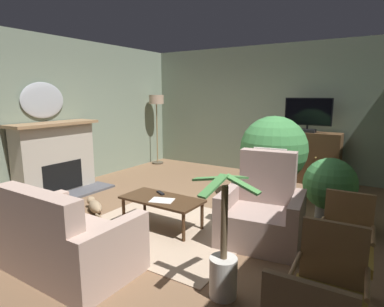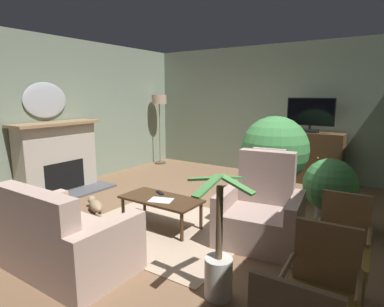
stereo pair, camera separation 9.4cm
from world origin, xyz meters
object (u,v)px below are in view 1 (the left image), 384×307
Objects in this scene: folded_newspaper at (162,200)px; potted_plant_leafy_by_curtain at (330,187)px; tv_cabinet at (306,158)px; potted_plant_on_hearth_side at (223,265)px; sofa_floral at (65,242)px; potted_plant_tall_palm_by_window at (273,151)px; floor_lamp at (157,107)px; side_chair_far_end at (328,292)px; fireplace at (56,160)px; television at (308,114)px; side_chair_tucked_against_wall at (345,245)px; cat at (95,206)px; tv_remote at (161,193)px; wall_mirror_oval at (43,100)px; armchair_beside_cabinet at (262,214)px; coffee_table at (162,201)px.

potted_plant_leafy_by_curtain reaches higher than folded_newspaper.
potted_plant_on_hearth_side reaches higher than tv_cabinet.
potted_plant_on_hearth_side reaches higher than sofa_floral.
floor_lamp is at bearing 161.34° from potted_plant_tall_palm_by_window.
sofa_floral is 2.47m from side_chair_far_end.
fireplace is 1.79× the size of television.
fireplace is 4.87m from side_chair_tucked_against_wall.
side_chair_far_end is (1.21, -4.56, 0.02)m from tv_cabinet.
cat is (-1.28, -0.03, -0.32)m from folded_newspaper.
television reaches higher than tv_remote.
side_chair_far_end is 0.78m from side_chair_tucked_against_wall.
tv_remote is (2.42, -0.06, -0.20)m from fireplace.
side_chair_far_end is (2.22, -1.09, 0.10)m from folded_newspaper.
floor_lamp is at bearing -176.41° from television.
armchair_beside_cabinet is (4.08, 0.13, -1.32)m from wall_mirror_oval.
wall_mirror_oval is 0.76× the size of coffee_table.
tv_cabinet reaches higher than cat.
side_chair_tucked_against_wall is at bearing 89.97° from side_chair_far_end.
tv_cabinet is 1.36× the size of potted_plant_leafy_by_curtain.
cat is at bearing -123.29° from tv_cabinet.
armchair_beside_cabinet is 1.70× the size of cat.
potted_plant_leafy_by_curtain is (2.06, 2.57, 0.26)m from sofa_floral.
potted_plant_tall_palm_by_window reaches higher than armchair_beside_cabinet.
fireplace reaches higher than sofa_floral.
potted_plant_on_hearth_side reaches higher than folded_newspaper.
fireplace reaches higher than coffee_table.
tv_remote reaches higher than cat.
floor_lamp is (-3.62, -0.23, 0.06)m from television.
television is at bearing 94.24° from potted_plant_on_hearth_side.
potted_plant_leafy_by_curtain is at bearing 99.41° from side_chair_far_end.
folded_newspaper is at bearing -50.63° from floor_lamp.
television is 3.63m from floor_lamp.
floor_lamp is at bearing 85.10° from wall_mirror_oval.
tv_cabinet reaches higher than side_chair_far_end.
side_chair_far_end is (2.28, -1.17, 0.15)m from coffee_table.
floor_lamp is at bearing 138.50° from side_chair_far_end.
television is 0.64× the size of sofa_floral.
tv_cabinet is 4.20m from cat.
side_chair_tucked_against_wall is (2.42, -0.54, 0.09)m from tv_remote.
armchair_beside_cabinet is 4.86m from floor_lamp.
television is 0.63× the size of potted_plant_tall_palm_by_window.
television is 4.40m from potted_plant_on_hearth_side.
fireplace is 1.69× the size of potted_plant_leafy_by_curtain.
coffee_table is 1.70× the size of cat.
side_chair_far_end is at bearing -179.95° from tv_remote.
fireplace is at bearing -152.75° from potted_plant_tall_palm_by_window.
tv_cabinet is 3.76m from floor_lamp.
potted_plant_on_hearth_side is at bearing -103.63° from potted_plant_leafy_by_curtain.
cat is at bearing -157.60° from potted_plant_leafy_by_curtain.
fireplace reaches higher than potted_plant_leafy_by_curtain.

